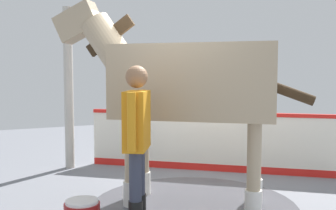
{
  "coord_description": "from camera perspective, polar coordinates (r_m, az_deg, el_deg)",
  "views": [
    {
      "loc": [
        4.57,
        -2.6,
        1.65
      ],
      "look_at": [
        0.53,
        -0.65,
        1.3
      ],
      "focal_mm": 41.86,
      "sensor_mm": 36.0,
      "label": 1
    }
  ],
  "objects": [
    {
      "name": "horse",
      "position": [
        4.93,
        2.5,
        2.95
      ],
      "size": [
        2.3,
        2.68,
        2.62
      ],
      "rotation": [
        0.0,
        0.0,
        -2.27
      ],
      "color": "tan",
      "rests_on": "ground"
    },
    {
      "name": "ground_plane",
      "position": [
        5.52,
        3.83,
        -13.11
      ],
      "size": [
        16.0,
        16.0,
        0.02
      ],
      "primitive_type": "cube",
      "color": "slate"
    },
    {
      "name": "barrier_wall",
      "position": [
        6.79,
        6.53,
        -5.62
      ],
      "size": [
        2.88,
        3.42,
        1.02
      ],
      "color": "silver",
      "rests_on": "ground"
    },
    {
      "name": "wet_patch",
      "position": [
        5.17,
        3.73,
        -14.17
      ],
      "size": [
        2.62,
        2.62,
        0.0
      ],
      "primitive_type": "cylinder",
      "color": "#4C4C54",
      "rests_on": "ground"
    },
    {
      "name": "roof_post_near",
      "position": [
        7.1,
        -14.26,
        2.35
      ],
      "size": [
        0.16,
        0.16,
        2.82
      ],
      "primitive_type": "cylinder",
      "color": "#B7B2A8",
      "rests_on": "ground"
    },
    {
      "name": "handler",
      "position": [
        4.14,
        -4.53,
        -4.38
      ],
      "size": [
        0.61,
        0.45,
        1.75
      ],
      "rotation": [
        0.0,
        0.0,
        1.03
      ],
      "color": "black",
      "rests_on": "ground"
    }
  ]
}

